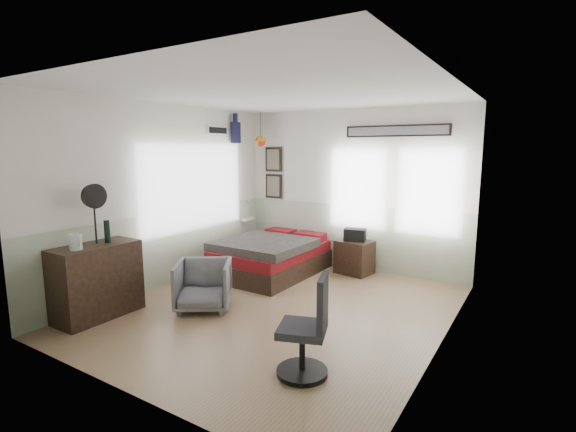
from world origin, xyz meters
name	(u,v)px	position (x,y,z in m)	size (l,w,h in m)	color
ground_plane	(278,309)	(0.00, 0.00, -0.01)	(4.00, 4.50, 0.01)	#90704F
room_shell	(281,183)	(-0.08, 0.19, 1.61)	(4.02, 4.52, 2.71)	silver
wall_decor	(286,146)	(-1.10, 1.96, 2.10)	(3.55, 1.32, 1.44)	black
bed	(271,256)	(-0.95, 1.23, 0.29)	(1.38, 1.88, 0.59)	black
dresser	(97,281)	(-1.74, -1.37, 0.45)	(0.48, 1.00, 0.90)	black
armchair	(203,285)	(-0.82, -0.50, 0.31)	(0.67, 0.69, 0.63)	slate
nightstand	(354,257)	(0.21, 1.98, 0.27)	(0.55, 0.44, 0.55)	black
task_chair	(308,335)	(1.11, -1.20, 0.38)	(0.53, 0.53, 0.94)	black
kettle	(75,242)	(-1.68, -1.63, 0.99)	(0.16, 0.14, 0.19)	silver
bottle	(107,231)	(-1.72, -1.20, 1.04)	(0.07, 0.07, 0.28)	black
stand_fan	(94,197)	(-1.78, -1.31, 1.47)	(0.09, 0.30, 0.73)	black
black_bag	(355,235)	(0.21, 1.98, 0.65)	(0.34, 0.22, 0.20)	black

